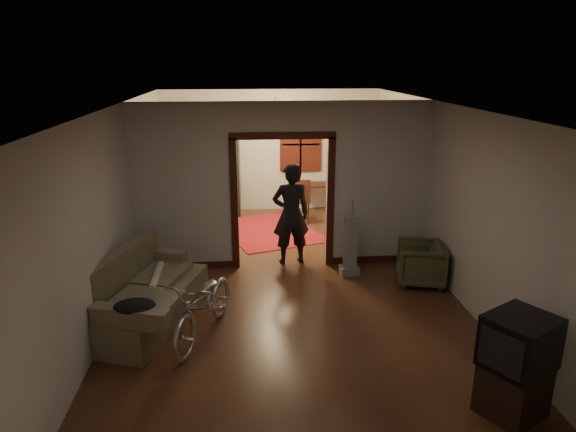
{
  "coord_description": "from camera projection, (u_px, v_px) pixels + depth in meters",
  "views": [
    {
      "loc": [
        -0.65,
        -7.58,
        3.43
      ],
      "look_at": [
        0.0,
        -0.3,
        1.2
      ],
      "focal_mm": 32.0,
      "sensor_mm": 36.0,
      "label": 1
    }
  ],
  "objects": [
    {
      "name": "jacket",
      "position": [
        135.0,
        306.0,
        5.99
      ],
      "size": [
        0.49,
        0.36,
        0.14
      ],
      "primitive_type": "ellipsoid",
      "color": "black",
      "rests_on": "sofa"
    },
    {
      "name": "partition_wall",
      "position": [
        282.0,
        186.0,
        8.59
      ],
      "size": [
        5.0,
        0.14,
        2.8
      ],
      "primitive_type": "cube",
      "color": "beige",
      "rests_on": "floor"
    },
    {
      "name": "wall_right",
      "position": [
        444.0,
        194.0,
        8.09
      ],
      "size": [
        0.02,
        8.5,
        2.8
      ],
      "primitive_type": "cube",
      "color": "beige",
      "rests_on": "floor"
    },
    {
      "name": "wall_left",
      "position": [
        120.0,
        202.0,
        7.66
      ],
      "size": [
        0.02,
        8.5,
        2.8
      ],
      "primitive_type": "cube",
      "color": "beige",
      "rests_on": "floor"
    },
    {
      "name": "tv_stand",
      "position": [
        513.0,
        390.0,
        5.14
      ],
      "size": [
        0.76,
        0.74,
        0.52
      ],
      "primitive_type": "cube",
      "rotation": [
        0.0,
        0.0,
        0.53
      ],
      "color": "black",
      "rests_on": "floor"
    },
    {
      "name": "door_casing",
      "position": [
        282.0,
        204.0,
        8.67
      ],
      "size": [
        1.74,
        0.2,
        2.32
      ],
      "primitive_type": "cube",
      "color": "#3B140D",
      "rests_on": "floor"
    },
    {
      "name": "vacuum",
      "position": [
        350.0,
        245.0,
        8.45
      ],
      "size": [
        0.36,
        0.31,
        1.02
      ],
      "primitive_type": "cube",
      "rotation": [
        0.0,
        0.0,
        0.19
      ],
      "color": "gray",
      "rests_on": "floor"
    },
    {
      "name": "rolled_paper",
      "position": [
        156.0,
        276.0,
        7.19
      ],
      "size": [
        0.11,
        0.86,
        0.11
      ],
      "primitive_type": "cylinder",
      "rotation": [
        1.57,
        0.0,
        0.0
      ],
      "color": "beige",
      "rests_on": "sofa"
    },
    {
      "name": "crt_tv",
      "position": [
        520.0,
        342.0,
        4.99
      ],
      "size": [
        0.82,
        0.79,
        0.54
      ],
      "primitive_type": "cube",
      "rotation": [
        0.0,
        0.0,
        0.53
      ],
      "color": "black",
      "rests_on": "tv_stand"
    },
    {
      "name": "chandelier",
      "position": [
        275.0,
        118.0,
        9.98
      ],
      "size": [
        0.24,
        0.24,
        0.24
      ],
      "primitive_type": "sphere",
      "color": "#FFE0A5",
      "rests_on": "ceiling"
    },
    {
      "name": "ceiling",
      "position": [
        286.0,
        105.0,
        7.46
      ],
      "size": [
        5.0,
        8.5,
        0.01
      ],
      "primitive_type": "cube",
      "color": "white",
      "rests_on": "floor"
    },
    {
      "name": "person",
      "position": [
        291.0,
        214.0,
        8.81
      ],
      "size": [
        0.7,
        0.51,
        1.78
      ],
      "primitive_type": "imported",
      "rotation": [
        0.0,
        0.0,
        3.29
      ],
      "color": "black",
      "rests_on": "floor"
    },
    {
      "name": "wall_back",
      "position": [
        271.0,
        151.0,
        11.92
      ],
      "size": [
        5.0,
        0.02,
        2.8
      ],
      "primitive_type": "cube",
      "color": "beige",
      "rests_on": "floor"
    },
    {
      "name": "light_switch",
      "position": [
        345.0,
        195.0,
        8.65
      ],
      "size": [
        0.08,
        0.01,
        0.12
      ],
      "primitive_type": "cube",
      "color": "silver",
      "rests_on": "partition_wall"
    },
    {
      "name": "globe",
      "position": [
        218.0,
        131.0,
        11.26
      ],
      "size": [
        0.31,
        0.31,
        0.31
      ],
      "primitive_type": "sphere",
      "color": "#1E5972",
      "rests_on": "locker"
    },
    {
      "name": "far_window",
      "position": [
        301.0,
        144.0,
        11.9
      ],
      "size": [
        0.98,
        0.06,
        1.28
      ],
      "primitive_type": "cube",
      "color": "black",
      "rests_on": "wall_back"
    },
    {
      "name": "armchair",
      "position": [
        421.0,
        263.0,
        8.14
      ],
      "size": [
        0.9,
        0.88,
        0.68
      ],
      "primitive_type": "imported",
      "rotation": [
        0.0,
        0.0,
        -1.82
      ],
      "color": "#454A29",
      "rests_on": "floor"
    },
    {
      "name": "oriental_rug",
      "position": [
        269.0,
        231.0,
        10.73
      ],
      "size": [
        2.35,
        2.69,
        0.02
      ],
      "primitive_type": "cube",
      "rotation": [
        0.0,
        0.0,
        0.32
      ],
      "color": "maroon",
      "rests_on": "floor"
    },
    {
      "name": "bicycle",
      "position": [
        204.0,
        305.0,
        6.52
      ],
      "size": [
        1.11,
        1.78,
        0.88
      ],
      "primitive_type": "imported",
      "rotation": [
        0.0,
        0.0,
        -0.34
      ],
      "color": "silver",
      "rests_on": "floor"
    },
    {
      "name": "desk_chair",
      "position": [
        299.0,
        200.0,
        11.16
      ],
      "size": [
        0.55,
        0.55,
        1.0
      ],
      "primitive_type": "cube",
      "rotation": [
        0.0,
        0.0,
        -0.29
      ],
      "color": "black",
      "rests_on": "floor"
    },
    {
      "name": "desk",
      "position": [
        322.0,
        198.0,
        11.98
      ],
      "size": [
        0.97,
        0.63,
        0.67
      ],
      "primitive_type": "cube",
      "rotation": [
        0.0,
        0.0,
        0.14
      ],
      "color": "black",
      "rests_on": "floor"
    },
    {
      "name": "locker",
      "position": [
        220.0,
        177.0,
        11.57
      ],
      "size": [
        0.91,
        0.53,
        1.8
      ],
      "primitive_type": "cube",
      "rotation": [
        0.0,
        0.0,
        -0.03
      ],
      "color": "#2B3620",
      "rests_on": "floor"
    },
    {
      "name": "floor",
      "position": [
        286.0,
        282.0,
        8.28
      ],
      "size": [
        5.0,
        8.5,
        0.01
      ],
      "primitive_type": "cube",
      "color": "#3B1F12",
      "rests_on": "ground"
    },
    {
      "name": "sofa",
      "position": [
        145.0,
        288.0,
        6.91
      ],
      "size": [
        1.55,
        2.31,
        0.98
      ],
      "primitive_type": "cube",
      "rotation": [
        0.0,
        0.0,
        -0.31
      ],
      "color": "brown",
      "rests_on": "floor"
    }
  ]
}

